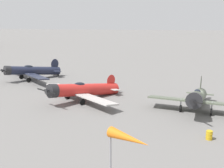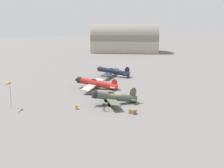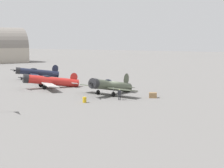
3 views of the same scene
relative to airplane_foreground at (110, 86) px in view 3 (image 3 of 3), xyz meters
The scene contains 7 objects.
ground_plane 1.66m from the airplane_foreground, 102.65° to the right, with size 400.00×400.00×0.00m, color slate.
airplane_foreground is the anchor object (origin of this frame).
airplane_mid_apron 14.38m from the airplane_foreground, ahead, with size 11.58×10.72×3.11m.
airplane_far_line 29.04m from the airplane_foreground, 25.81° to the right, with size 10.89×10.35×3.31m.
ground_crew_mechanic 5.21m from the airplane_foreground, 133.94° to the left, with size 0.38×0.64×1.74m.
equipment_crate 7.57m from the airplane_foreground, behind, with size 1.51×1.39×0.82m.
fuel_drum 8.28m from the airplane_foreground, 90.22° to the left, with size 0.60×0.60×0.83m.
Camera 3 is at (-27.82, 53.51, 9.54)m, focal length 57.77 mm.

